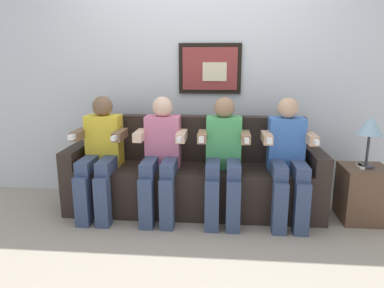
% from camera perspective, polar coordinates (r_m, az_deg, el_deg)
% --- Properties ---
extents(ground_plane, '(6.27, 6.27, 0.00)m').
position_cam_1_polar(ground_plane, '(3.30, -0.23, -12.53)').
color(ground_plane, '#9E9384').
extents(back_wall_assembly, '(4.82, 0.10, 2.60)m').
position_cam_1_polar(back_wall_assembly, '(3.73, 0.88, 11.23)').
color(back_wall_assembly, silver).
rests_on(back_wall_assembly, ground_plane).
extents(couch, '(2.42, 0.58, 0.90)m').
position_cam_1_polar(couch, '(3.48, 0.25, -5.54)').
color(couch, '#2D231E').
rests_on(couch, ground_plane).
extents(person_leftmost, '(0.46, 0.56, 1.11)m').
position_cam_1_polar(person_leftmost, '(3.41, -14.40, -1.22)').
color(person_leftmost, yellow).
rests_on(person_leftmost, ground_plane).
extents(person_left_center, '(0.46, 0.56, 1.11)m').
position_cam_1_polar(person_left_center, '(3.27, -4.94, -1.48)').
color(person_left_center, pink).
rests_on(person_left_center, ground_plane).
extents(person_right_center, '(0.46, 0.56, 1.11)m').
position_cam_1_polar(person_right_center, '(3.22, 5.05, -1.69)').
color(person_right_center, '#4CB266').
rests_on(person_right_center, ground_plane).
extents(person_rightmost, '(0.46, 0.56, 1.11)m').
position_cam_1_polar(person_rightmost, '(3.28, 15.05, -1.86)').
color(person_rightmost, '#3F72CC').
rests_on(person_rightmost, ground_plane).
extents(side_table_right, '(0.40, 0.40, 0.50)m').
position_cam_1_polar(side_table_right, '(3.63, 25.68, -7.17)').
color(side_table_right, brown).
rests_on(side_table_right, ground_plane).
extents(table_lamp, '(0.22, 0.22, 0.46)m').
position_cam_1_polar(table_lamp, '(3.48, 26.63, 2.30)').
color(table_lamp, '#333338').
rests_on(table_lamp, side_table_right).
extents(spare_remote_on_table, '(0.04, 0.13, 0.02)m').
position_cam_1_polar(spare_remote_on_table, '(3.53, 25.32, -3.26)').
color(spare_remote_on_table, white).
rests_on(spare_remote_on_table, side_table_right).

